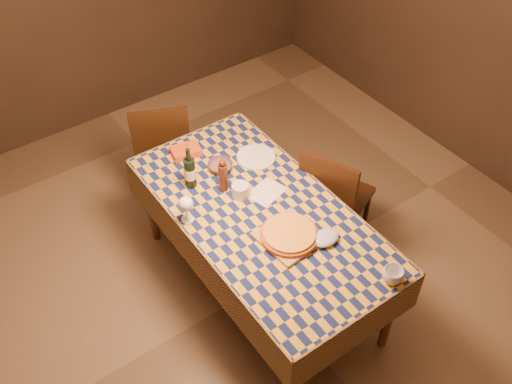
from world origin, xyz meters
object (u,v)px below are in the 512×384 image
Objects in this scene: wine_bottle at (190,172)px; white_plate at (256,157)px; dining_table at (261,220)px; chair_right at (332,196)px; bowl at (220,166)px; chair_far at (162,145)px; pizza at (289,234)px; cutting_board at (289,237)px.

wine_bottle reaches higher than white_plate.
dining_table is 6.11× the size of wine_bottle.
chair_right reaches higher than white_plate.
white_plate is at bearing -2.85° from wine_bottle.
chair_right is at bearing 2.29° from dining_table.
dining_table is at bearing -90.99° from bowl.
chair_far is (0.16, 0.74, -0.36)m from wine_bottle.
white_plate is 0.28× the size of chair_right.
pizza is (0.01, -0.27, 0.11)m from dining_table.
bowl is 0.25m from wine_bottle.
bowl is at bearing 89.01° from dining_table.
wine_bottle is at bearing 153.64° from chair_right.
wine_bottle is at bearing 116.68° from dining_table.
chair_right is (0.62, 0.29, -0.26)m from cutting_board.
white_plate is at bearing 69.84° from cutting_board.
chair_far is 1.00× the size of chair_right.
pizza is (0.00, 0.00, 0.03)m from cutting_board.
chair_right is at bearing -59.16° from chair_far.
cutting_board is 0.74m from bowl.
chair_far reaches higher than dining_table.
chair_far is (-0.08, 1.46, -0.26)m from cutting_board.
cutting_board is 0.87× the size of pizza.
bowl is at bearing 144.60° from chair_right.
dining_table is 0.51m from white_plate.
pizza is at bearing 0.00° from cutting_board.
pizza is 0.40× the size of chair_far.
bowl is 0.55× the size of wine_bottle.
wine_bottle reaches higher than dining_table.
wine_bottle is at bearing -175.59° from bowl.
cutting_board is 1.49m from chair_far.
dining_table is 0.28m from cutting_board.
wine_bottle is (-0.24, 0.72, 0.08)m from pizza.
cutting_board is 1.97× the size of bowl.
chair_far is (-0.07, 0.73, -0.27)m from bowl.
chair_right is (0.62, -0.44, -0.27)m from bowl.
white_plate is (0.26, 0.70, -0.03)m from pizza.
cutting_board is at bearing -89.66° from bowl.
pizza is 1.42× the size of white_plate.
white_plate is 0.28× the size of chair_far.
dining_table is 0.48m from bowl.
pizza is 2.26× the size of bowl.
bowl reaches higher than dining_table.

